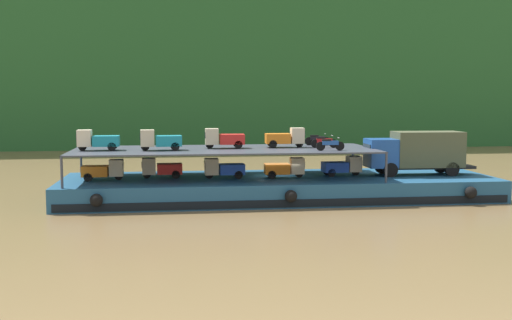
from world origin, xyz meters
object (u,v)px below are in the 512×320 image
object	(u,v)px
mini_truck_lower_aft	(161,168)
mini_truck_upper_fore	(224,138)
motorcycle_upper_port	(330,144)
mini_truck_upper_bow	(286,138)
mini_truck_upper_mid	(160,140)
motorcycle_upper_centre	(324,142)
mini_truck_lower_bow	(342,166)
cargo_barge	(279,187)
mini_truck_lower_fore	(285,168)
motorcycle_upper_stbd	(317,139)
mini_truck_lower_stern	(104,170)
mini_truck_lower_mid	(224,168)
covered_lorry	(417,151)
mini_truck_upper_stern	(98,140)

from	to	relation	value
mini_truck_lower_aft	mini_truck_upper_fore	size ratio (longest dim) A/B	1.01
motorcycle_upper_port	mini_truck_upper_bow	bearing A→B (deg)	128.69
mini_truck_upper_mid	mini_truck_upper_bow	distance (m)	8.85
motorcycle_upper_port	motorcycle_upper_centre	size ratio (longest dim) A/B	1.00
mini_truck_lower_bow	motorcycle_upper_port	distance (m)	3.32
motorcycle_upper_centre	cargo_barge	bearing A→B (deg)	-179.51
mini_truck_lower_fore	motorcycle_upper_port	size ratio (longest dim) A/B	1.46
mini_truck_lower_bow	mini_truck_upper_bow	distance (m)	4.50
mini_truck_upper_mid	mini_truck_upper_bow	size ratio (longest dim) A/B	1.01
motorcycle_upper_stbd	mini_truck_lower_stern	bearing A→B (deg)	-170.16
mini_truck_lower_fore	mini_truck_lower_aft	bearing A→B (deg)	173.15
motorcycle_upper_stbd	mini_truck_lower_fore	bearing A→B (deg)	-135.17
cargo_barge	mini_truck_lower_bow	size ratio (longest dim) A/B	10.66
mini_truck_lower_mid	motorcycle_upper_centre	bearing A→B (deg)	2.64
motorcycle_upper_stbd	covered_lorry	bearing A→B (deg)	-20.92
cargo_barge	motorcycle_upper_centre	xyz separation A→B (m)	(3.19, 0.03, 3.18)
covered_lorry	mini_truck_upper_mid	size ratio (longest dim) A/B	2.83
mini_truck_lower_bow	motorcycle_upper_port	bearing A→B (deg)	-122.84
mini_truck_lower_stern	mini_truck_upper_fore	size ratio (longest dim) A/B	1.00
mini_truck_lower_mid	mini_truck_lower_aft	bearing A→B (deg)	169.91
cargo_barge	mini_truck_upper_stern	distance (m)	12.76
mini_truck_lower_bow	motorcycle_upper_centre	distance (m)	2.21
mini_truck_lower_stern	motorcycle_upper_port	distance (m)	15.19
mini_truck_lower_stern	mini_truck_upper_bow	distance (m)	12.71
mini_truck_upper_mid	mini_truck_lower_fore	bearing A→B (deg)	0.76
covered_lorry	motorcycle_upper_stbd	bearing A→B (deg)	159.08
mini_truck_lower_bow	mini_truck_lower_mid	bearing A→B (deg)	-177.53
mini_truck_lower_fore	motorcycle_upper_port	world-z (taller)	motorcycle_upper_port
cargo_barge	mini_truck_lower_bow	world-z (taller)	mini_truck_lower_bow
mini_truck_lower_fore	motorcycle_upper_stbd	xyz separation A→B (m)	(2.94, 2.92, 1.74)
mini_truck_lower_mid	mini_truck_lower_fore	xyz separation A→B (m)	(4.21, -0.26, 0.00)
mini_truck_upper_bow	motorcycle_upper_centre	bearing A→B (deg)	-15.40
mini_truck_lower_mid	mini_truck_lower_bow	distance (m)	8.46
mini_truck_lower_aft	mini_truck_upper_bow	bearing A→B (deg)	1.92
covered_lorry	mini_truck_lower_bow	bearing A→B (deg)	177.40
covered_lorry	mini_truck_upper_bow	distance (m)	9.43
mini_truck_upper_stern	mini_truck_upper_mid	distance (m)	4.15
mini_truck_lower_stern	mini_truck_upper_stern	world-z (taller)	mini_truck_upper_stern
mini_truck_lower_fore	mini_truck_lower_stern	bearing A→B (deg)	178.64
mini_truck_lower_mid	motorcycle_upper_centre	world-z (taller)	motorcycle_upper_centre
cargo_barge	mini_truck_lower_fore	size ratio (longest dim) A/B	10.73
mini_truck_upper_bow	motorcycle_upper_port	xyz separation A→B (m)	(2.45, -3.05, -0.26)
mini_truck_lower_aft	covered_lorry	bearing A→B (deg)	-2.01
mini_truck_upper_fore	mini_truck_upper_bow	world-z (taller)	same
mini_truck_upper_fore	mini_truck_lower_aft	bearing A→B (deg)	-179.53
cargo_barge	mini_truck_upper_fore	xyz separation A→B (m)	(-3.81, 0.49, 3.44)
covered_lorry	mini_truck_lower_aft	xyz separation A→B (m)	(-18.04, 0.63, -1.00)
mini_truck_upper_mid	mini_truck_upper_fore	bearing A→B (deg)	14.99
mini_truck_lower_bow	mini_truck_upper_stern	bearing A→B (deg)	-179.03
cargo_barge	mini_truck_upper_stern	xyz separation A→B (m)	(-12.28, -0.22, 3.44)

